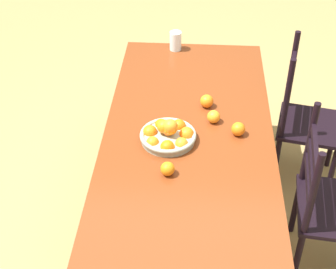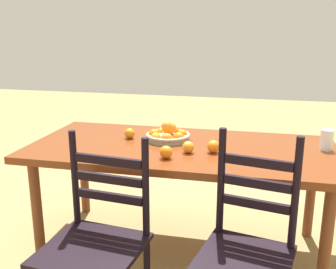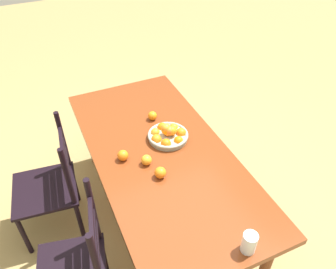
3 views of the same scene
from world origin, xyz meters
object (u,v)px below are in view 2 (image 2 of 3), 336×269
(orange_loose_0, at_px, (213,147))
(orange_loose_1, at_px, (188,147))
(dining_table, at_px, (182,156))
(chair_by_cabinet, at_px, (97,241))
(orange_loose_2, at_px, (130,133))
(orange_loose_3, at_px, (166,152))
(fruit_bowl, at_px, (168,135))
(drinking_glass, at_px, (327,140))
(chair_near_window, at_px, (247,250))

(orange_loose_0, height_order, orange_loose_1, orange_loose_0)
(dining_table, distance_m, chair_by_cabinet, 0.85)
(chair_by_cabinet, relative_size, orange_loose_0, 12.39)
(orange_loose_2, distance_m, orange_loose_3, 0.50)
(orange_loose_0, bearing_deg, orange_loose_1, 14.81)
(chair_by_cabinet, bearing_deg, fruit_bowl, 86.42)
(dining_table, bearing_deg, orange_loose_1, 116.24)
(drinking_glass, bearing_deg, fruit_bowl, 0.97)
(chair_near_window, height_order, orange_loose_0, chair_near_window)
(fruit_bowl, height_order, orange_loose_2, fruit_bowl)
(orange_loose_1, bearing_deg, chair_by_cabinet, 62.61)
(orange_loose_3, height_order, drinking_glass, drinking_glass)
(orange_loose_2, bearing_deg, dining_table, 166.59)
(chair_by_cabinet, bearing_deg, orange_loose_2, 103.69)
(dining_table, height_order, orange_loose_3, orange_loose_3)
(orange_loose_0, bearing_deg, orange_loose_3, 33.84)
(orange_loose_1, height_order, orange_loose_3, orange_loose_3)
(fruit_bowl, height_order, orange_loose_1, fruit_bowl)
(orange_loose_0, xyz_separation_m, orange_loose_3, (0.26, 0.17, -0.00))
(chair_near_window, relative_size, orange_loose_2, 14.13)
(dining_table, bearing_deg, fruit_bowl, -42.55)
(dining_table, xyz_separation_m, orange_loose_1, (-0.07, 0.14, 0.11))
(orange_loose_1, relative_size, orange_loose_3, 0.96)
(drinking_glass, bearing_deg, chair_near_window, 62.93)
(chair_near_window, xyz_separation_m, drinking_glass, (-0.44, -0.85, 0.32))
(chair_by_cabinet, xyz_separation_m, fruit_bowl, (-0.15, -0.89, 0.31))
(orange_loose_0, distance_m, orange_loose_2, 0.63)
(fruit_bowl, distance_m, orange_loose_3, 0.38)
(dining_table, height_order, drinking_glass, drinking_glass)
(orange_loose_3, bearing_deg, drinking_glass, -157.35)
(orange_loose_3, bearing_deg, orange_loose_2, -46.35)
(orange_loose_2, bearing_deg, orange_loose_0, 162.59)
(orange_loose_2, relative_size, drinking_glass, 0.55)
(chair_near_window, height_order, chair_by_cabinet, chair_near_window)
(dining_table, bearing_deg, drinking_glass, -172.21)
(orange_loose_3, bearing_deg, orange_loose_0, -146.16)
(chair_near_window, relative_size, drinking_glass, 7.76)
(drinking_glass, bearing_deg, chair_by_cabinet, 37.93)
(dining_table, relative_size, orange_loose_0, 25.35)
(orange_loose_0, height_order, orange_loose_2, orange_loose_0)
(chair_by_cabinet, distance_m, drinking_glass, 1.51)
(orange_loose_0, relative_size, orange_loose_1, 1.06)
(chair_by_cabinet, height_order, orange_loose_3, chair_by_cabinet)
(fruit_bowl, xyz_separation_m, orange_loose_1, (-0.18, 0.24, -0.00))
(orange_loose_1, bearing_deg, drinking_glass, -162.69)
(fruit_bowl, distance_m, orange_loose_1, 0.30)
(chair_near_window, distance_m, orange_loose_0, 0.74)
(orange_loose_2, xyz_separation_m, drinking_glass, (-1.27, -0.03, 0.03))
(chair_by_cabinet, height_order, orange_loose_0, chair_by_cabinet)
(chair_by_cabinet, bearing_deg, orange_loose_3, 72.40)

